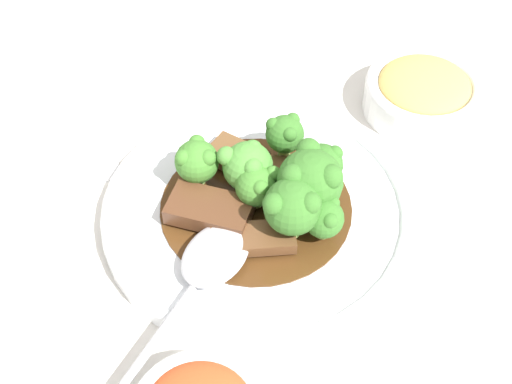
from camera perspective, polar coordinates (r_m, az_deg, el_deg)
name	(u,v)px	position (r m, az deg, el deg)	size (l,w,h in m)	color
ground_plane	(256,217)	(0.63, 0.00, -2.05)	(4.00, 4.00, 0.00)	silver
main_plate	(256,210)	(0.62, 0.00, -1.46)	(0.27, 0.27, 0.02)	white
beef_strip_0	(279,174)	(0.63, 1.88, 1.48)	(0.05, 0.06, 0.01)	brown
beef_strip_1	(233,157)	(0.64, -1.83, 2.80)	(0.06, 0.06, 0.01)	brown
beef_strip_2	(253,239)	(0.58, -0.24, -3.75)	(0.05, 0.07, 0.01)	brown
beef_strip_3	(210,210)	(0.60, -3.74, -1.42)	(0.07, 0.08, 0.02)	#56331E
broccoli_floret_0	(242,167)	(0.60, -1.11, 2.01)	(0.04, 0.04, 0.05)	#8EB756
broccoli_floret_1	(310,180)	(0.58, 4.36, 0.95)	(0.05, 0.05, 0.06)	#8EB756
broccoli_floret_2	(322,165)	(0.61, 5.30, 2.16)	(0.04, 0.04, 0.05)	#8EB756
broccoli_floret_3	(285,134)	(0.63, 2.32, 4.67)	(0.03, 0.03, 0.05)	#8EB756
broccoli_floret_4	(197,161)	(0.61, -4.76, 2.51)	(0.04, 0.04, 0.04)	#7FA84C
broccoli_floret_5	(262,186)	(0.59, 0.45, 0.47)	(0.04, 0.04, 0.04)	#8EB756
broccoli_floret_6	(324,218)	(0.58, 5.46, -2.05)	(0.03, 0.03, 0.04)	#8EB756
broccoli_floret_7	(293,206)	(0.57, 2.95, -1.10)	(0.05, 0.05, 0.06)	#7FA84C
serving_spoon	(204,271)	(0.56, -4.20, -6.31)	(0.18, 0.20, 0.01)	#B7B7BC
side_bowl_appetizer	(423,92)	(0.73, 13.21, 7.77)	(0.12, 0.12, 0.04)	white
sauce_dish	(20,195)	(0.67, -18.35, -0.24)	(0.08, 0.08, 0.01)	white
paper_napkin	(72,149)	(0.70, -14.52, 3.39)	(0.11, 0.10, 0.01)	white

